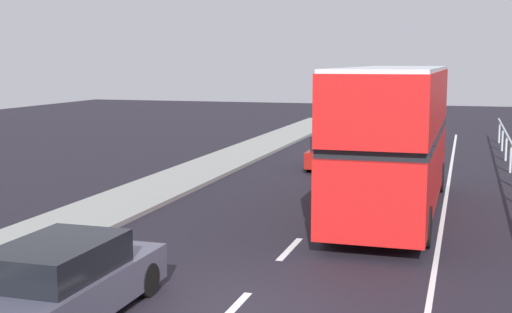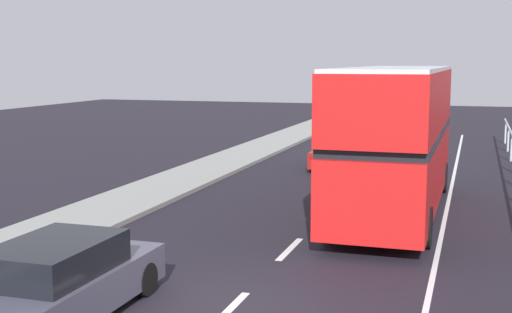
{
  "view_description": "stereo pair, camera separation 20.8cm",
  "coord_description": "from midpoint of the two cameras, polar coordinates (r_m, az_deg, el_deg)",
  "views": [
    {
      "loc": [
        3.86,
        -11.32,
        4.42
      ],
      "look_at": [
        -0.83,
        4.21,
        2.18
      ],
      "focal_mm": 48.9,
      "sensor_mm": 36.0,
      "label": 1
    },
    {
      "loc": [
        4.06,
        -11.25,
        4.42
      ],
      "look_at": [
        -0.83,
        4.21,
        2.18
      ],
      "focal_mm": 48.9,
      "sensor_mm": 36.0,
      "label": 2
    }
  ],
  "objects": [
    {
      "name": "ground_plane",
      "position": [
        12.77,
        -1.73,
        -12.64
      ],
      "size": [
        73.9,
        120.0,
        0.1
      ],
      "primitive_type": "cube",
      "color": "black"
    },
    {
      "name": "lane_paint_markings",
      "position": [
        20.68,
        11.82,
        -4.65
      ],
      "size": [
        3.49,
        46.0,
        0.01
      ],
      "color": "silver",
      "rests_on": "ground"
    },
    {
      "name": "double_decker_bus_red",
      "position": [
        20.47,
        11.67,
        1.66
      ],
      "size": [
        2.65,
        10.44,
        4.23
      ],
      "rotation": [
        0.0,
        0.0,
        -0.01
      ],
      "color": "red",
      "rests_on": "ground"
    },
    {
      "name": "hatchback_car_near",
      "position": [
        12.52,
        -15.21,
        -9.82
      ],
      "size": [
        1.85,
        4.39,
        1.42
      ],
      "rotation": [
        0.0,
        0.0,
        -0.01
      ],
      "color": "#464657",
      "rests_on": "ground"
    },
    {
      "name": "sedan_car_ahead",
      "position": [
        29.24,
        6.94,
        0.43
      ],
      "size": [
        1.92,
        4.38,
        1.4
      ],
      "rotation": [
        0.0,
        0.0,
        0.03
      ],
      "color": "maroon",
      "rests_on": "ground"
    }
  ]
}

